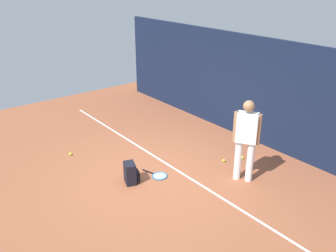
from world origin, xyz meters
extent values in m
plane|color=#9E5638|center=(0.00, 0.00, 0.00)|extent=(12.00, 12.00, 0.00)
cube|color=#141E38|center=(0.00, 3.00, 1.28)|extent=(10.00, 0.10, 2.56)
cube|color=white|center=(0.00, 0.51, 0.00)|extent=(9.00, 0.05, 0.00)
cylinder|color=white|center=(1.38, 1.39, 0.42)|extent=(0.14, 0.14, 0.85)
cylinder|color=white|center=(1.18, 1.26, 0.42)|extent=(0.14, 0.14, 0.85)
cube|color=white|center=(1.28, 1.32, 1.15)|extent=(0.46, 0.40, 0.60)
sphere|color=#9E704C|center=(1.28, 1.32, 1.59)|extent=(0.22, 0.22, 0.22)
cylinder|color=#9E704C|center=(1.46, 1.44, 1.14)|extent=(0.09, 0.09, 0.62)
cylinder|color=#9E704C|center=(1.10, 1.20, 1.14)|extent=(0.09, 0.09, 0.62)
cylinder|color=black|center=(-0.14, -0.02, 0.01)|extent=(0.30, 0.12, 0.03)
torus|color=#1E72BF|center=(0.14, 0.06, 0.01)|extent=(0.40, 0.40, 0.02)
cylinder|color=#B2B2B2|center=(0.14, 0.06, 0.01)|extent=(0.34, 0.34, 0.00)
cube|color=black|center=(-0.03, -0.54, 0.22)|extent=(0.35, 0.29, 0.44)
cube|color=black|center=(0.02, -0.41, 0.14)|extent=(0.23, 0.15, 0.20)
sphere|color=#CCE033|center=(-1.88, -0.98, 0.03)|extent=(0.07, 0.07, 0.07)
sphere|color=#CCE033|center=(0.53, 1.57, 0.03)|extent=(0.07, 0.07, 0.07)
sphere|color=#CCE033|center=(0.69, 2.00, 0.03)|extent=(0.07, 0.07, 0.07)
camera|label=1|loc=(5.35, -3.83, 3.91)|focal=38.80mm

